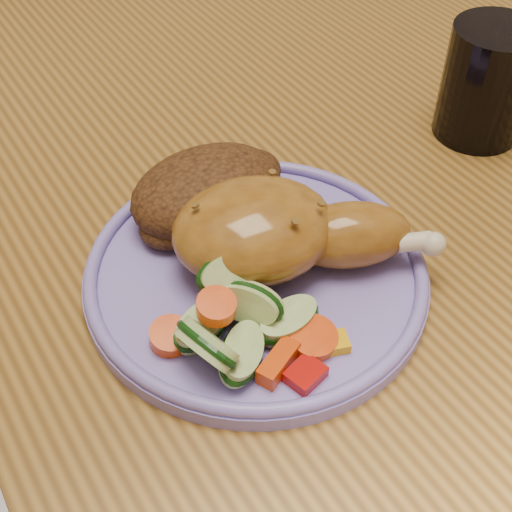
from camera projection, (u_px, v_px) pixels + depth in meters
name	position (u px, v px, depth m)	size (l,w,h in m)	color
dining_table	(265.00, 249.00, 0.66)	(0.90, 1.40, 0.75)	olive
chair_far	(55.00, 93.00, 1.15)	(0.42, 0.42, 0.91)	#4C2D16
plate	(256.00, 276.00, 0.52)	(0.25, 0.25, 0.01)	#7A6AC5
plate_rim	(256.00, 266.00, 0.51)	(0.25, 0.25, 0.01)	#7A6AC5
chicken_leg	(277.00, 231.00, 0.50)	(0.18, 0.14, 0.06)	#96611F
rice_pilaf	(210.00, 191.00, 0.54)	(0.13, 0.09, 0.05)	#4B2A12
vegetable_pile	(241.00, 323.00, 0.46)	(0.11, 0.11, 0.06)	#A50A05
drinking_glass	(487.00, 83.00, 0.62)	(0.08, 0.08, 0.10)	black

